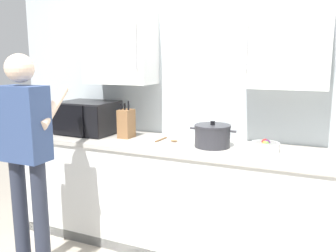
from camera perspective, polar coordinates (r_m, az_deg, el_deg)
name	(u,v)px	position (r m, az deg, el deg)	size (l,w,h in m)	color
back_wall_tiled	(201,75)	(3.22, 5.32, 8.12)	(4.01, 0.44, 2.85)	#B2BCC1
counter_unit	(186,197)	(3.11, 2.94, -11.30)	(3.16, 0.69, 0.93)	white
microwave_oven	(86,117)	(3.48, -13.08, 1.37)	(0.52, 0.45, 0.31)	black
wooden_spoon	(168,140)	(3.07, 0.01, -2.28)	(0.18, 0.20, 0.02)	brown
stock_pot	(212,136)	(2.88, 7.16, -1.56)	(0.39, 0.29, 0.21)	#2D2D33
fruit_bowl	(265,146)	(2.81, 15.38, -3.15)	(0.22, 0.22, 0.10)	white
knife_block	(126,123)	(3.22, -6.73, 0.42)	(0.11, 0.15, 0.34)	brown
person_figure	(26,148)	(2.75, -21.88, -3.25)	(0.44, 0.64, 1.67)	#282D3D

